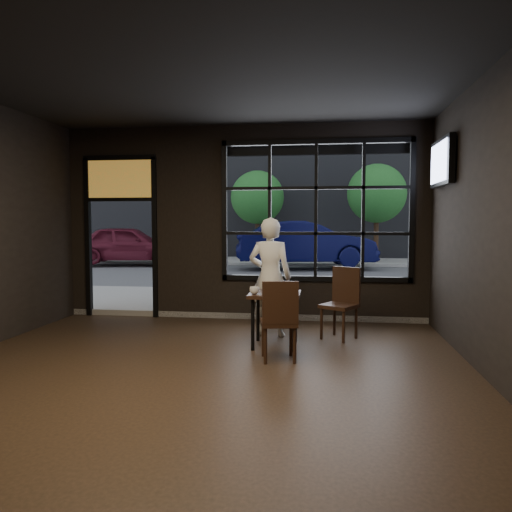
# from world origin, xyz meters

# --- Properties ---
(floor) EXTENTS (6.00, 7.00, 0.02)m
(floor) POSITION_xyz_m (0.00, 0.00, -0.01)
(floor) COLOR black
(floor) RESTS_ON ground
(ceiling) EXTENTS (6.00, 7.00, 0.02)m
(ceiling) POSITION_xyz_m (0.00, 0.00, 3.21)
(ceiling) COLOR black
(ceiling) RESTS_ON ground
(window_frame) EXTENTS (3.06, 0.12, 2.28)m
(window_frame) POSITION_xyz_m (1.20, 3.50, 1.80)
(window_frame) COLOR black
(window_frame) RESTS_ON ground
(stained_transom) EXTENTS (1.20, 0.06, 0.70)m
(stained_transom) POSITION_xyz_m (-2.10, 3.50, 2.35)
(stained_transom) COLOR orange
(stained_transom) RESTS_ON ground
(street_asphalt) EXTENTS (60.00, 41.00, 0.04)m
(street_asphalt) POSITION_xyz_m (0.00, 24.00, -0.02)
(street_asphalt) COLOR #545456
(street_asphalt) RESTS_ON ground
(building_across) EXTENTS (28.00, 12.00, 15.00)m
(building_across) POSITION_xyz_m (0.00, 23.00, 7.50)
(building_across) COLOR #5B5956
(building_across) RESTS_ON ground
(cafe_table) EXTENTS (0.65, 0.65, 0.71)m
(cafe_table) POSITION_xyz_m (0.70, 1.78, 0.35)
(cafe_table) COLOR black
(cafe_table) RESTS_ON floor
(chair_near) EXTENTS (0.49, 0.49, 0.95)m
(chair_near) POSITION_xyz_m (0.81, 1.13, 0.48)
(chair_near) COLOR black
(chair_near) RESTS_ON floor
(chair_window) EXTENTS (0.59, 0.59, 0.99)m
(chair_window) POSITION_xyz_m (1.55, 2.30, 0.50)
(chair_window) COLOR black
(chair_window) RESTS_ON floor
(man) EXTENTS (0.65, 0.47, 1.68)m
(man) POSITION_xyz_m (0.58, 2.37, 0.84)
(man) COLOR silver
(man) RESTS_ON floor
(hotdog) EXTENTS (0.22, 0.14, 0.06)m
(hotdog) POSITION_xyz_m (0.75, 1.99, 0.73)
(hotdog) COLOR tan
(hotdog) RESTS_ON cafe_table
(cup) EXTENTS (0.15, 0.15, 0.10)m
(cup) POSITION_xyz_m (0.46, 1.60, 0.75)
(cup) COLOR silver
(cup) RESTS_ON cafe_table
(tv) EXTENTS (0.12, 1.09, 0.64)m
(tv) POSITION_xyz_m (2.93, 2.55, 2.44)
(tv) COLOR black
(tv) RESTS_ON wall_right
(navy_car) EXTENTS (4.92, 2.51, 1.55)m
(navy_car) POSITION_xyz_m (0.71, 12.30, 0.87)
(navy_car) COLOR black
(navy_car) RESTS_ON street_asphalt
(maroon_car) EXTENTS (4.23, 2.23, 1.37)m
(maroon_car) POSITION_xyz_m (-5.78, 12.86, 0.79)
(maroon_car) COLOR #581322
(maroon_car) RESTS_ON street_asphalt
(tree_left) EXTENTS (2.15, 2.15, 3.66)m
(tree_left) POSITION_xyz_m (-1.33, 15.40, 2.58)
(tree_left) COLOR #332114
(tree_left) RESTS_ON street_asphalt
(tree_right) EXTENTS (2.21, 2.21, 3.78)m
(tree_right) POSITION_xyz_m (3.30, 14.66, 2.66)
(tree_right) COLOR #332114
(tree_right) RESTS_ON street_asphalt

